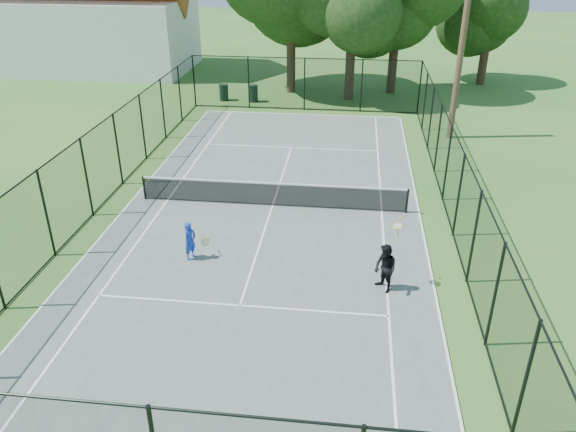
# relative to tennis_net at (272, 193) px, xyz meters

# --- Properties ---
(ground) EXTENTS (120.00, 120.00, 0.00)m
(ground) POSITION_rel_tennis_net_xyz_m (0.00, 0.00, -0.58)
(ground) COLOR #266522
(tennis_court) EXTENTS (11.00, 24.00, 0.06)m
(tennis_court) POSITION_rel_tennis_net_xyz_m (0.00, 0.00, -0.55)
(tennis_court) COLOR #526058
(tennis_court) RESTS_ON ground
(tennis_net) EXTENTS (10.08, 0.08, 0.95)m
(tennis_net) POSITION_rel_tennis_net_xyz_m (0.00, 0.00, 0.00)
(tennis_net) COLOR black
(tennis_net) RESTS_ON tennis_court
(fence) EXTENTS (13.10, 26.10, 3.00)m
(fence) POSITION_rel_tennis_net_xyz_m (0.00, 0.00, 0.92)
(fence) COLOR black
(fence) RESTS_ON ground
(tree_near_mid) EXTENTS (6.13, 6.13, 8.02)m
(tree_near_mid) POSITION_rel_tennis_net_xyz_m (2.52, 15.66, 4.36)
(tree_near_mid) COLOR #332114
(tree_near_mid) RESTS_ON ground
(tree_far_right) EXTENTS (4.94, 4.94, 6.54)m
(tree_far_right) POSITION_rel_tennis_net_xyz_m (11.36, 20.56, 3.47)
(tree_far_right) COLOR #332114
(tree_far_right) RESTS_ON ground
(trash_bin_left) EXTENTS (0.58, 0.58, 0.99)m
(trash_bin_left) POSITION_rel_tennis_net_xyz_m (-5.10, 14.45, -0.08)
(trash_bin_left) COLOR black
(trash_bin_left) RESTS_ON ground
(trash_bin_right) EXTENTS (0.58, 0.58, 1.02)m
(trash_bin_right) POSITION_rel_tennis_net_xyz_m (-3.24, 14.37, -0.06)
(trash_bin_right) COLOR black
(trash_bin_right) RESTS_ON ground
(utility_pole) EXTENTS (1.40, 0.30, 7.95)m
(utility_pole) POSITION_rel_tennis_net_xyz_m (7.78, 9.00, 3.46)
(utility_pole) COLOR #4C3823
(utility_pole) RESTS_ON ground
(player_blue) EXTENTS (0.82, 0.55, 1.27)m
(player_blue) POSITION_rel_tennis_net_xyz_m (-2.02, -4.08, 0.12)
(player_blue) COLOR #1539BA
(player_blue) RESTS_ON tennis_court
(player_black) EXTENTS (0.87, 1.18, 2.07)m
(player_black) POSITION_rel_tennis_net_xyz_m (4.00, -5.16, 0.22)
(player_black) COLOR black
(player_black) RESTS_ON tennis_court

